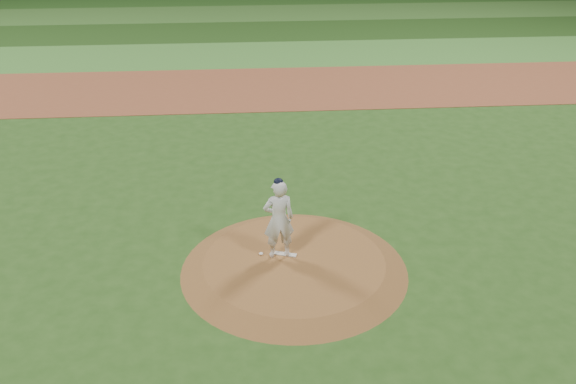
{
  "coord_description": "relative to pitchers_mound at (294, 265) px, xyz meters",
  "views": [
    {
      "loc": [
        -1.12,
        -12.93,
        8.86
      ],
      "look_at": [
        0.0,
        2.0,
        1.1
      ],
      "focal_mm": 40.0,
      "sensor_mm": 36.0,
      "label": 1
    }
  ],
  "objects": [
    {
      "name": "outfield_stripe_2",
      "position": [
        0.0,
        29.5,
        -0.12
      ],
      "size": [
        70.0,
        5.0,
        0.02
      ],
      "primitive_type": "cube",
      "color": "#366725",
      "rests_on": "ground"
    },
    {
      "name": "pitchers_mound",
      "position": [
        0.0,
        0.0,
        0.0
      ],
      "size": [
        5.5,
        5.5,
        0.25
      ],
      "primitive_type": "cone",
      "color": "brown",
      "rests_on": "ground"
    },
    {
      "name": "infield_dirt_band",
      "position": [
        0.0,
        14.0,
        -0.12
      ],
      "size": [
        70.0,
        6.0,
        0.02
      ],
      "primitive_type": "cube",
      "color": "brown",
      "rests_on": "ground"
    },
    {
      "name": "ground",
      "position": [
        0.0,
        0.0,
        -0.12
      ],
      "size": [
        120.0,
        120.0,
        0.0
      ],
      "primitive_type": "plane",
      "color": "#284E19",
      "rests_on": "ground"
    },
    {
      "name": "outfield_stripe_0",
      "position": [
        0.0,
        19.5,
        -0.12
      ],
      "size": [
        70.0,
        5.0,
        0.02
      ],
      "primitive_type": "cube",
      "color": "#3D7D2D",
      "rests_on": "ground"
    },
    {
      "name": "pitching_rubber",
      "position": [
        -0.19,
        0.3,
        0.14
      ],
      "size": [
        0.57,
        0.3,
        0.03
      ],
      "primitive_type": "cube",
      "rotation": [
        0.0,
        0.0,
        -0.31
      ],
      "color": "silver",
      "rests_on": "pitchers_mound"
    },
    {
      "name": "rosin_bag",
      "position": [
        -0.79,
        0.35,
        0.15
      ],
      "size": [
        0.1,
        0.1,
        0.06
      ],
      "primitive_type": "ellipsoid",
      "color": "white",
      "rests_on": "pitchers_mound"
    },
    {
      "name": "outfield_stripe_1",
      "position": [
        0.0,
        24.5,
        -0.12
      ],
      "size": [
        70.0,
        5.0,
        0.02
      ],
      "primitive_type": "cube",
      "color": "#1E4115",
      "rests_on": "ground"
    },
    {
      "name": "pitcher_on_mound",
      "position": [
        -0.35,
        0.28,
        1.16
      ],
      "size": [
        0.8,
        0.58,
        2.1
      ],
      "color": "silver",
      "rests_on": "pitchers_mound"
    }
  ]
}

